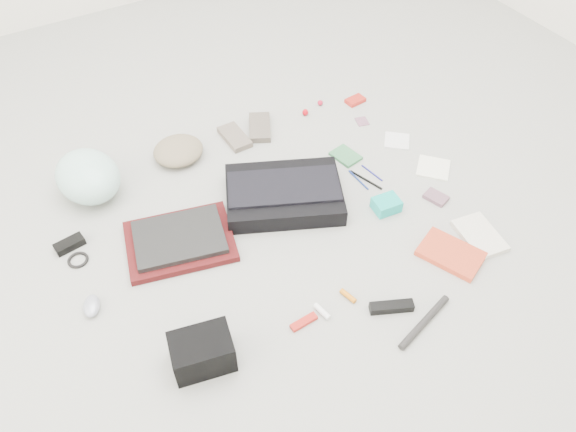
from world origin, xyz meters
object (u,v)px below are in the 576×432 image
laptop (179,237)px  bike_helmet (88,176)px  camera_bag (202,352)px  book_red (451,254)px  messenger_bag (284,194)px  accordion_wallet (386,205)px

laptop → bike_helmet: bike_helmet is taller
bike_helmet → camera_bag: (0.07, -0.91, -0.03)m
camera_bag → book_red: camera_bag is taller
messenger_bag → book_red: (0.38, -0.55, -0.03)m
laptop → book_red: laptop is taller
bike_helmet → accordion_wallet: bike_helmet is taller
laptop → camera_bag: (-0.12, -0.48, 0.02)m
messenger_bag → camera_bag: (-0.57, -0.48, 0.02)m
messenger_bag → book_red: size_ratio=2.03×
laptop → camera_bag: size_ratio=1.73×
messenger_bag → bike_helmet: bike_helmet is taller
camera_bag → accordion_wallet: bearing=27.3°
bike_helmet → camera_bag: size_ratio=1.57×
camera_bag → laptop: bearing=87.8°
camera_bag → bike_helmet: bearing=106.8°
messenger_bag → bike_helmet: bearing=170.5°
messenger_bag → accordion_wallet: messenger_bag is taller
messenger_bag → bike_helmet: size_ratio=1.52×
camera_bag → accordion_wallet: camera_bag is taller
bike_helmet → camera_bag: bearing=-95.9°
camera_bag → book_red: (0.95, -0.07, -0.05)m
bike_helmet → accordion_wallet: 1.18m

